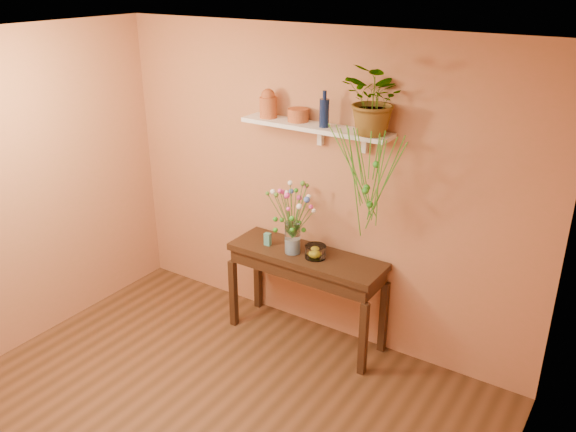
# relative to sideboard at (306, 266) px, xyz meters

# --- Properties ---
(room) EXTENTS (4.04, 4.04, 2.70)m
(room) POSITION_rel_sideboard_xyz_m (-0.05, -1.76, 0.63)
(room) COLOR brown
(room) RESTS_ON ground
(sideboard) EXTENTS (1.39, 0.45, 0.84)m
(sideboard) POSITION_rel_sideboard_xyz_m (0.00, 0.00, 0.00)
(sideboard) COLOR #371F12
(sideboard) RESTS_ON ground
(wall_shelf) EXTENTS (1.30, 0.24, 0.19)m
(wall_shelf) POSITION_rel_sideboard_xyz_m (0.01, 0.12, 1.20)
(wall_shelf) COLOR white
(wall_shelf) RESTS_ON room
(terracotta_jug) EXTENTS (0.18, 0.18, 0.24)m
(terracotta_jug) POSITION_rel_sideboard_xyz_m (-0.46, 0.11, 1.33)
(terracotta_jug) COLOR #BD542C
(terracotta_jug) RESTS_ON wall_shelf
(terracotta_pot) EXTENTS (0.22, 0.22, 0.10)m
(terracotta_pot) POSITION_rel_sideboard_xyz_m (-0.18, 0.14, 1.27)
(terracotta_pot) COLOR #BD542C
(terracotta_pot) RESTS_ON wall_shelf
(blue_bottle) EXTENTS (0.10, 0.10, 0.29)m
(blue_bottle) POSITION_rel_sideboard_xyz_m (0.09, 0.10, 1.34)
(blue_bottle) COLOR #0D1A3D
(blue_bottle) RESTS_ON wall_shelf
(spider_plant) EXTENTS (0.60, 0.56, 0.53)m
(spider_plant) POSITION_rel_sideboard_xyz_m (0.52, 0.09, 1.48)
(spider_plant) COLOR #2D831F
(spider_plant) RESTS_ON wall_shelf
(plant_fronds) EXTENTS (0.70, 0.32, 0.89)m
(plant_fronds) POSITION_rel_sideboard_xyz_m (0.57, -0.06, 0.92)
(plant_fronds) COLOR #2D831F
(plant_fronds) RESTS_ON wall_shelf
(glass_vase) EXTENTS (0.13, 0.13, 0.28)m
(glass_vase) POSITION_rel_sideboard_xyz_m (-0.11, -0.05, 0.24)
(glass_vase) COLOR white
(glass_vase) RESTS_ON sideboard
(bouquet) EXTENTS (0.46, 0.38, 0.50)m
(bouquet) POSITION_rel_sideboard_xyz_m (-0.11, -0.05, 0.56)
(bouquet) COLOR #386B28
(bouquet) RESTS_ON glass_vase
(glass_bowl) EXTENTS (0.18, 0.18, 0.11)m
(glass_bowl) POSITION_rel_sideboard_xyz_m (0.10, -0.02, 0.17)
(glass_bowl) COLOR white
(glass_bowl) RESTS_ON sideboard
(lemon) EXTENTS (0.07, 0.07, 0.07)m
(lemon) POSITION_rel_sideboard_xyz_m (0.10, -0.02, 0.16)
(lemon) COLOR #FFF91A
(lemon) RESTS_ON glass_bowl
(carton) EXTENTS (0.06, 0.05, 0.11)m
(carton) POSITION_rel_sideboard_xyz_m (-0.37, -0.05, 0.18)
(carton) COLOR teal
(carton) RESTS_ON sideboard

